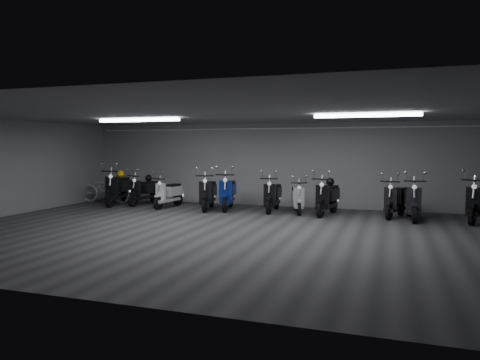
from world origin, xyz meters
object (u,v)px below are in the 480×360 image
(helmet_1, at_px, (121,174))
(scooter_8, at_px, (396,194))
(scooter_2, at_px, (168,189))
(scooter_10, at_px, (479,196))
(helmet_2, at_px, (149,178))
(scooter_9, at_px, (412,195))
(scooter_4, at_px, (228,187))
(scooter_7, at_px, (327,192))
(bicycle, at_px, (106,185))
(scooter_5, at_px, (273,190))
(scooter_6, at_px, (298,194))
(scooter_1, at_px, (144,186))
(helmet_0, at_px, (330,182))
(scooter_3, at_px, (208,188))
(scooter_0, at_px, (118,183))

(helmet_1, bearing_deg, scooter_8, -0.54)
(scooter_2, xyz_separation_m, scooter_10, (9.20, -0.00, 0.11))
(helmet_2, bearing_deg, scooter_9, -4.41)
(scooter_4, height_order, scooter_10, scooter_10)
(scooter_7, relative_size, bicycle, 0.96)
(scooter_2, xyz_separation_m, scooter_5, (3.51, 0.18, 0.05))
(scooter_6, xyz_separation_m, bicycle, (-7.06, 0.33, 0.02))
(scooter_1, bearing_deg, helmet_1, -167.56)
(bicycle, xyz_separation_m, scooter_10, (11.97, -0.49, 0.10))
(bicycle, bearing_deg, helmet_0, -96.50)
(scooter_5, relative_size, helmet_1, 6.91)
(scooter_10, bearing_deg, scooter_7, -158.21)
(scooter_9, distance_m, scooter_10, 1.67)
(scooter_1, height_order, helmet_0, scooter_1)
(helmet_0, bearing_deg, scooter_3, -174.89)
(scooter_6, distance_m, scooter_7, 0.94)
(scooter_4, bearing_deg, scooter_9, -14.52)
(scooter_8, xyz_separation_m, scooter_10, (2.09, -0.20, 0.06))
(scooter_1, distance_m, scooter_3, 2.59)
(scooter_5, distance_m, bicycle, 6.29)
(scooter_10, bearing_deg, scooter_8, -163.49)
(scooter_2, relative_size, helmet_1, 6.42)
(scooter_9, distance_m, helmet_1, 9.54)
(helmet_2, bearing_deg, helmet_0, -2.87)
(scooter_6, bearing_deg, scooter_1, 161.31)
(scooter_1, distance_m, bicycle, 1.68)
(scooter_6, distance_m, bicycle, 7.07)
(helmet_0, relative_size, helmet_1, 0.95)
(scooter_2, bearing_deg, scooter_0, -172.43)
(scooter_5, distance_m, scooter_6, 0.78)
(scooter_0, distance_m, scooter_5, 5.45)
(scooter_9, bearing_deg, scooter_8, 142.60)
(scooter_0, relative_size, scooter_2, 1.22)
(scooter_5, bearing_deg, scooter_10, -4.85)
(scooter_3, height_order, bicycle, scooter_3)
(scooter_8, relative_size, helmet_1, 6.89)
(scooter_1, distance_m, scooter_6, 5.40)
(scooter_0, bearing_deg, scooter_2, -11.41)
(scooter_0, bearing_deg, scooter_8, -10.05)
(scooter_7, distance_m, scooter_10, 3.99)
(scooter_10, bearing_deg, helmet_0, -161.85)
(scooter_1, height_order, scooter_3, scooter_3)
(scooter_5, bearing_deg, scooter_9, -6.82)
(scooter_0, distance_m, scooter_7, 7.15)
(helmet_1, bearing_deg, scooter_7, -2.18)
(scooter_3, height_order, scooter_9, scooter_3)
(scooter_1, distance_m, scooter_10, 10.31)
(bicycle, relative_size, helmet_0, 7.81)
(scooter_7, bearing_deg, scooter_5, -175.98)
(scooter_2, xyz_separation_m, scooter_9, (7.53, -0.09, 0.08))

